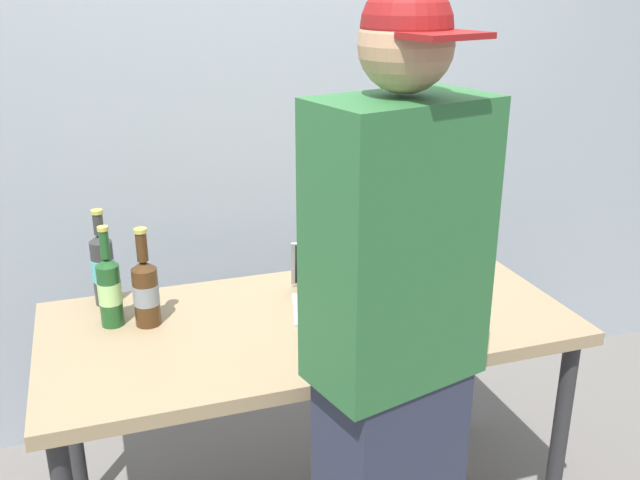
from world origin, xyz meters
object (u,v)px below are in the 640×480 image
Objects in this scene: beer_bottle_green at (103,267)px; laptop at (342,291)px; beer_bottle_dark at (110,289)px; beer_bottle_brown at (146,290)px; person_figure at (393,364)px.

laptop is at bearing -18.51° from beer_bottle_green.
beer_bottle_green is at bearing 93.67° from beer_bottle_dark.
beer_bottle_dark reaches higher than beer_bottle_brown.
beer_bottle_green reaches higher than beer_bottle_brown.
person_figure is at bearing -47.43° from beer_bottle_dark.
person_figure is (-0.09, -0.59, 0.08)m from laptop.
person_figure reaches higher than beer_bottle_dark.
person_figure is (0.51, -0.64, 0.01)m from beer_bottle_brown.
beer_bottle_dark is (-0.10, 0.03, 0.00)m from beer_bottle_brown.
beer_bottle_brown is at bearing -16.62° from beer_bottle_dark.
laptop is 0.71m from beer_bottle_dark.
beer_bottle_brown is at bearing -59.78° from beer_bottle_green.
beer_bottle_dark is at bearing 132.57° from person_figure.
laptop is 0.60m from person_figure.
beer_bottle_green is 1.00× the size of beer_bottle_dark.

